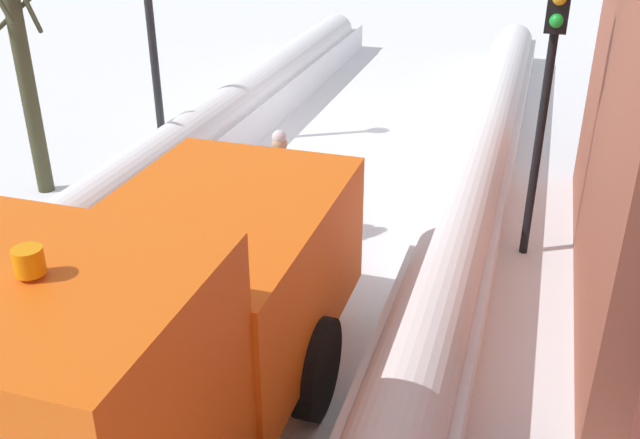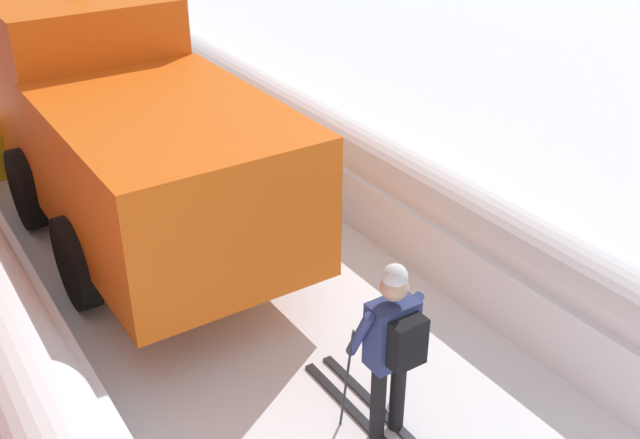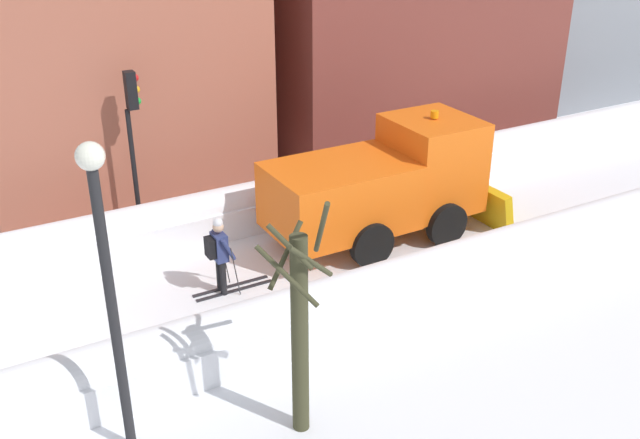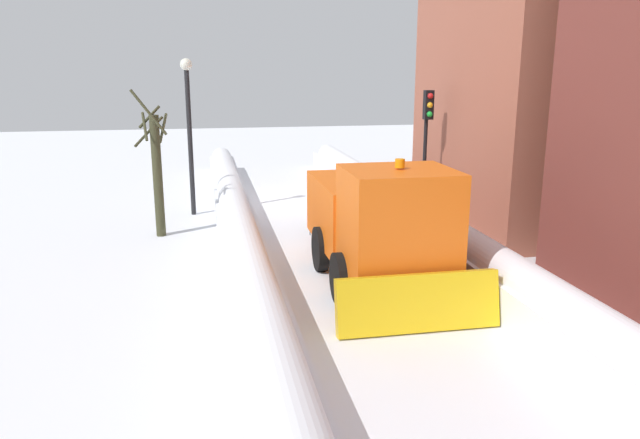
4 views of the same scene
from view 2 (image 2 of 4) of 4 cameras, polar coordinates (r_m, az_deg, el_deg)
ground_plane at (r=10.93m, az=-12.64°, el=0.90°), size 80.00×80.00×0.00m
snowbank_right at (r=11.72m, az=-1.03°, el=6.61°), size 1.10×36.00×1.20m
plow_truck at (r=9.64m, az=-14.44°, el=6.50°), size 3.20×5.98×3.12m
skier at (r=6.47m, az=5.48°, el=-9.57°), size 0.62×1.80×1.81m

